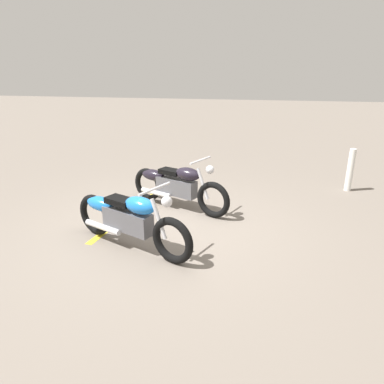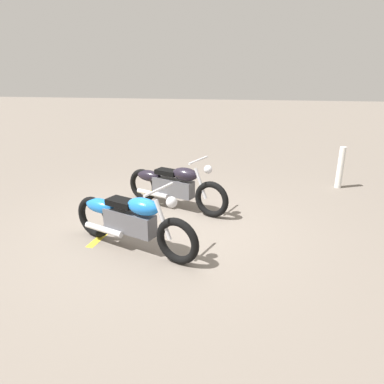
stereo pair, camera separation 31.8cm
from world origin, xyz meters
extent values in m
plane|color=slate|center=(0.00, 0.00, 0.00)|extent=(60.00, 60.00, 0.00)
torus|color=black|center=(0.42, -1.12, 0.34)|extent=(0.67, 0.34, 0.67)
torus|color=black|center=(-1.03, -0.56, 0.34)|extent=(0.67, 0.34, 0.67)
cube|color=#59595E|center=(-0.35, -0.82, 0.42)|extent=(0.86, 0.51, 0.32)
ellipsoid|color=blue|center=(-0.10, -0.92, 0.72)|extent=(0.59, 0.45, 0.24)
ellipsoid|color=blue|center=(-0.89, -0.62, 0.56)|extent=(0.61, 0.42, 0.22)
cube|color=black|center=(-0.47, -0.77, 0.70)|extent=(0.50, 0.38, 0.09)
cylinder|color=silver|center=(0.21, -1.03, 0.60)|extent=(0.27, 0.15, 0.56)
cylinder|color=silver|center=(0.16, -1.02, 1.02)|extent=(0.25, 0.59, 0.04)
sphere|color=silver|center=(0.35, -1.09, 0.88)|extent=(0.15, 0.15, 0.15)
cylinder|color=silver|center=(-0.78, -0.81, 0.26)|extent=(0.69, 0.33, 0.09)
torus|color=black|center=(0.68, 0.55, 0.34)|extent=(0.66, 0.35, 0.67)
torus|color=black|center=(-0.77, 1.12, 0.34)|extent=(0.66, 0.35, 0.67)
cube|color=#59595E|center=(-0.09, 0.85, 0.42)|extent=(0.86, 0.51, 0.32)
ellipsoid|color=black|center=(0.16, 0.76, 0.72)|extent=(0.59, 0.45, 0.24)
ellipsoid|color=black|center=(-0.62, 1.06, 0.56)|extent=(0.61, 0.43, 0.22)
cube|color=black|center=(-0.21, 0.90, 0.70)|extent=(0.50, 0.38, 0.09)
cylinder|color=silver|center=(0.47, 0.64, 0.60)|extent=(0.27, 0.15, 0.56)
cylinder|color=silver|center=(0.42, 0.65, 1.02)|extent=(0.26, 0.59, 0.04)
sphere|color=silver|center=(0.61, 0.58, 0.88)|extent=(0.15, 0.15, 0.15)
cylinder|color=silver|center=(-0.52, 0.87, 0.26)|extent=(0.68, 0.34, 0.09)
cylinder|color=white|center=(3.32, 2.73, 0.47)|extent=(0.14, 0.14, 0.94)
cube|color=yellow|center=(-0.85, 0.66, 0.00)|extent=(0.39, 3.20, 0.01)
camera|label=1|loc=(1.65, -5.02, 2.46)|focal=31.65mm
camera|label=2|loc=(1.33, -5.09, 2.46)|focal=31.65mm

